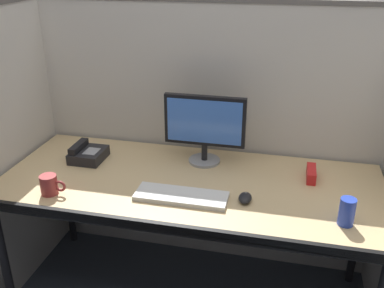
# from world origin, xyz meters

# --- Properties ---
(cubicle_partition_rear) EXTENTS (2.21, 0.06, 1.57)m
(cubicle_partition_rear) POSITION_xyz_m (0.00, 0.74, 0.79)
(cubicle_partition_rear) COLOR beige
(cubicle_partition_rear) RESTS_ON ground
(cubicle_partition_left) EXTENTS (0.06, 1.41, 1.57)m
(cubicle_partition_left) POSITION_xyz_m (-0.99, 0.20, 0.79)
(cubicle_partition_left) COLOR beige
(cubicle_partition_left) RESTS_ON ground
(desk) EXTENTS (1.90, 0.80, 0.74)m
(desk) POSITION_xyz_m (0.00, 0.29, 0.69)
(desk) COLOR tan
(desk) RESTS_ON ground
(monitor_center) EXTENTS (0.43, 0.17, 0.37)m
(monitor_center) POSITION_xyz_m (0.03, 0.53, 0.96)
(monitor_center) COLOR gray
(monitor_center) RESTS_ON desk
(keyboard_main) EXTENTS (0.43, 0.15, 0.02)m
(keyboard_main) POSITION_xyz_m (-0.00, 0.13, 0.75)
(keyboard_main) COLOR silver
(keyboard_main) RESTS_ON desk
(computer_mouse) EXTENTS (0.06, 0.10, 0.04)m
(computer_mouse) POSITION_xyz_m (0.29, 0.17, 0.76)
(computer_mouse) COLOR black
(computer_mouse) RESTS_ON desk
(red_stapler) EXTENTS (0.04, 0.15, 0.06)m
(red_stapler) POSITION_xyz_m (0.59, 0.46, 0.77)
(red_stapler) COLOR red
(red_stapler) RESTS_ON desk
(desk_phone) EXTENTS (0.17, 0.19, 0.09)m
(desk_phone) POSITION_xyz_m (-0.60, 0.41, 0.77)
(desk_phone) COLOR black
(desk_phone) RESTS_ON desk
(coffee_mug) EXTENTS (0.13, 0.08, 0.09)m
(coffee_mug) POSITION_xyz_m (-0.61, 0.03, 0.79)
(coffee_mug) COLOR #993333
(coffee_mug) RESTS_ON desk
(soda_can) EXTENTS (0.07, 0.07, 0.12)m
(soda_can) POSITION_xyz_m (0.72, 0.08, 0.80)
(soda_can) COLOR #263FB2
(soda_can) RESTS_ON desk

